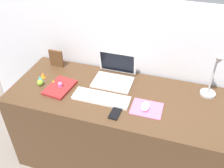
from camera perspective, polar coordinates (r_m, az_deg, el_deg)
ground_plane at (r=2.36m, az=0.58°, el=-16.49°), size 6.00×6.00×0.00m
back_wall at (r=2.14m, az=3.50°, el=2.01°), size 2.77×0.05×1.34m
desk at (r=2.07m, az=0.64°, el=-10.36°), size 1.57×0.64×0.74m
laptop at (r=1.94m, az=0.63°, el=2.49°), size 0.30×0.25×0.21m
keyboard at (r=1.77m, az=-2.48°, el=-3.25°), size 0.41×0.13×0.02m
mousepad at (r=1.72m, az=8.00°, el=-5.59°), size 0.21×0.17×0.00m
mouse at (r=1.70m, az=7.70°, el=-5.14°), size 0.06×0.10×0.03m
cell_phone at (r=1.66m, az=0.81°, el=-6.66°), size 0.07×0.13×0.01m
desk_lamp at (r=1.83m, az=22.24°, el=1.41°), size 0.11×0.15×0.36m
notebook_pad at (r=1.91m, az=-11.91°, el=-0.76°), size 0.20×0.26×0.02m
picture_frame at (r=2.14m, az=-12.74°, el=5.77°), size 0.12×0.02×0.15m
toy_figurine_pink at (r=1.89m, az=-11.83°, el=-0.32°), size 0.03×0.03×0.06m
toy_figurine_yellow at (r=1.96m, az=-13.34°, el=0.45°), size 0.03×0.03×0.04m
toy_figurine_orange at (r=2.05m, az=-15.66°, el=2.00°), size 0.04×0.04×0.05m
toy_figurine_cyan at (r=2.01m, az=-16.25°, el=1.16°), size 0.04×0.04×0.05m
toy_figurine_lime at (r=1.97m, az=-16.23°, el=0.34°), size 0.05×0.05×0.05m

